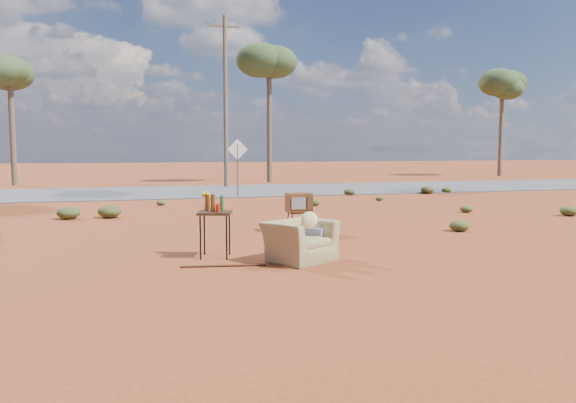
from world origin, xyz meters
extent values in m
plane|color=#94401D|center=(0.00, 0.00, 0.00)|extent=(140.00, 140.00, 0.00)
cube|color=#565659|center=(0.00, 15.00, 0.02)|extent=(140.00, 7.00, 0.04)
imported|color=#968251|center=(0.12, -0.42, 0.44)|extent=(1.20, 1.07, 0.88)
ellipsoid|color=#F2DC94|center=(0.06, -0.40, 0.51)|extent=(0.32, 0.32, 0.19)
ellipsoid|color=#F2DC94|center=(0.25, -0.54, 0.68)|extent=(0.28, 0.14, 0.28)
cube|color=#202D97|center=(0.48, -0.10, 0.26)|extent=(0.69, 0.78, 0.51)
cube|color=black|center=(1.08, 2.73, 0.43)|extent=(0.47, 0.36, 0.03)
cylinder|color=black|center=(0.86, 2.56, 0.21)|extent=(0.02, 0.02, 0.43)
cylinder|color=black|center=(1.29, 2.56, 0.21)|extent=(0.02, 0.02, 0.43)
cylinder|color=black|center=(0.86, 2.90, 0.21)|extent=(0.02, 0.02, 0.43)
cylinder|color=black|center=(1.30, 2.89, 0.21)|extent=(0.02, 0.02, 0.43)
cube|color=brown|center=(1.08, 2.73, 0.64)|extent=(0.53, 0.41, 0.41)
cube|color=slate|center=(1.00, 2.51, 0.64)|extent=(0.32, 0.02, 0.26)
cube|color=#472D19|center=(1.26, 2.51, 0.64)|extent=(0.12, 0.02, 0.29)
cube|color=#321F12|center=(-1.13, 0.30, 0.75)|extent=(0.66, 0.66, 0.04)
cylinder|color=black|center=(-1.40, 0.16, 0.38)|extent=(0.03, 0.03, 0.75)
cylinder|color=black|center=(-0.99, 0.04, 0.38)|extent=(0.03, 0.03, 0.75)
cylinder|color=black|center=(-1.28, 0.57, 0.38)|extent=(0.03, 0.03, 0.75)
cylinder|color=black|center=(-0.87, 0.45, 0.38)|extent=(0.03, 0.03, 0.75)
cylinder|color=#4F240D|center=(-1.24, 0.39, 0.91)|extent=(0.08, 0.08, 0.28)
cylinder|color=#4F240D|center=(-1.18, 0.23, 0.92)|extent=(0.07, 0.07, 0.30)
cylinder|color=#275926|center=(-1.00, 0.38, 0.90)|extent=(0.06, 0.06, 0.26)
cylinder|color=red|center=(-1.10, 0.18, 0.84)|extent=(0.07, 0.07, 0.14)
cylinder|color=silver|center=(-1.24, 0.50, 0.85)|extent=(0.09, 0.09, 0.15)
ellipsoid|color=yellow|center=(-1.24, 0.50, 1.01)|extent=(0.17, 0.17, 0.13)
cylinder|color=#532A16|center=(-1.14, -0.52, 0.02)|extent=(1.30, 0.25, 0.04)
cylinder|color=brown|center=(1.50, 12.00, 1.00)|extent=(0.06, 0.06, 2.00)
cube|color=silver|center=(1.50, 12.00, 1.80)|extent=(0.78, 0.04, 0.78)
cylinder|color=brown|center=(-8.00, 22.00, 3.00)|extent=(0.28, 0.28, 6.00)
ellipsoid|color=#3A4F29|center=(-8.00, 22.00, 5.50)|extent=(3.20, 3.20, 2.20)
cylinder|color=brown|center=(5.00, 21.00, 3.50)|extent=(0.28, 0.28, 7.00)
ellipsoid|color=#3A4F29|center=(5.00, 21.00, 6.50)|extent=(3.20, 3.20, 2.20)
cylinder|color=brown|center=(22.00, 24.00, 3.25)|extent=(0.28, 0.28, 6.50)
ellipsoid|color=#3A4F29|center=(22.00, 24.00, 6.00)|extent=(3.20, 3.20, 2.20)
cylinder|color=brown|center=(2.00, 17.50, 4.00)|extent=(0.20, 0.20, 8.00)
cube|color=brown|center=(2.00, 17.50, 7.50)|extent=(1.40, 0.10, 0.10)
ellipsoid|color=#435123|center=(4.50, 1.80, 0.12)|extent=(0.44, 0.44, 0.24)
ellipsoid|color=#435123|center=(-3.00, 6.50, 0.17)|extent=(0.60, 0.60, 0.33)
ellipsoid|color=#435123|center=(6.80, 5.00, 0.10)|extent=(0.36, 0.36, 0.20)
ellipsoid|color=#435123|center=(3.20, 8.00, 0.11)|extent=(0.40, 0.40, 0.22)
ellipsoid|color=#435123|center=(-1.50, 9.50, 0.08)|extent=(0.30, 0.30, 0.17)
ellipsoid|color=#435123|center=(9.00, 3.50, 0.13)|extent=(0.48, 0.48, 0.26)
camera|label=1|loc=(-2.52, -8.95, 1.80)|focal=35.00mm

